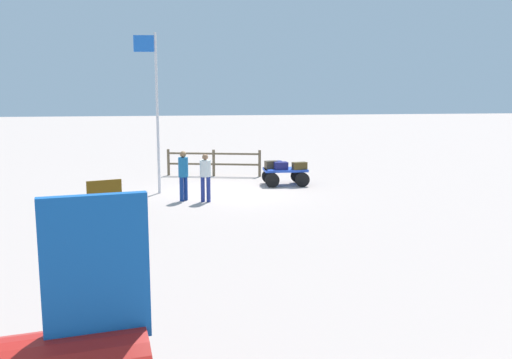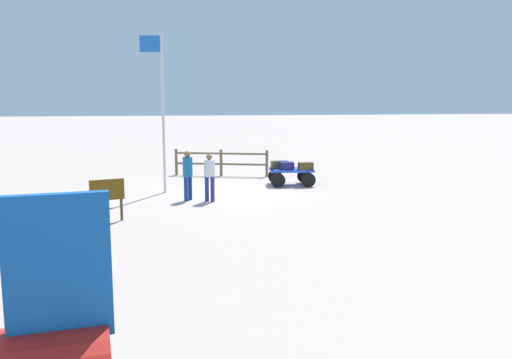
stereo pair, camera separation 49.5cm
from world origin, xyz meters
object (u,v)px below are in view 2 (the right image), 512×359
suitcase_dark (287,166)px  worker_trailing (209,173)px  signboard (107,194)px  luggage_cart (291,174)px  suitcase_tan (282,164)px  flagpole (161,102)px  suitcase_grey (277,165)px  worker_lead (188,172)px  suitcase_olive (306,166)px

suitcase_dark → worker_trailing: bearing=41.0°
worker_trailing → signboard: 4.07m
luggage_cart → suitcase_tan: bearing=-46.7°
flagpole → luggage_cart: bearing=-168.2°
suitcase_grey → worker_trailing: (2.83, 3.06, 0.17)m
luggage_cart → signboard: size_ratio=1.44×
suitcase_dark → worker_lead: bearing=32.0°
worker_trailing → suitcase_grey: bearing=-132.7°
suitcase_grey → flagpole: (4.53, 1.16, 2.56)m
luggage_cart → suitcase_tan: size_ratio=3.01×
luggage_cart → suitcase_tan: suitcase_tan is taller
suitcase_grey → signboard: size_ratio=0.40×
suitcase_olive → worker_lead: 5.23m
suitcase_dark → suitcase_olive: suitcase_dark is taller
suitcase_tan → flagpole: (4.75, 1.41, 2.59)m
flagpole → signboard: (1.38, 4.55, -2.55)m
signboard → flagpole: bearing=-106.9°
suitcase_olive → flagpole: size_ratio=0.11×
suitcase_dark → signboard: size_ratio=0.43×
suitcase_dark → flagpole: 5.59m
luggage_cart → suitcase_dark: (0.20, 0.19, 0.36)m
luggage_cart → suitcase_olive: 0.72m
suitcase_tan → worker_lead: (3.80, 3.01, 0.21)m
flagpole → suitcase_tan: bearing=-163.4°
suitcase_dark → suitcase_olive: size_ratio=0.88×
flagpole → worker_lead: bearing=120.8°
suitcase_dark → signboard: bearing=40.8°
suitcase_dark → suitcase_tan: 0.56m
signboard → worker_lead: bearing=-128.3°
luggage_cart → worker_trailing: size_ratio=1.09×
suitcase_dark → suitcase_grey: (0.36, -0.29, 0.01)m
suitcase_olive → signboard: (7.01, 5.29, 0.02)m
suitcase_grey → worker_trailing: 4.17m
worker_trailing → suitcase_olive: bearing=-146.0°
worker_lead → suitcase_dark: bearing=-148.0°
suitcase_olive → flagpole: bearing=7.5°
suitcase_dark → suitcase_olive: bearing=170.5°
suitcase_olive → suitcase_tan: bearing=-37.7°
suitcase_grey → worker_lead: 4.52m
suitcase_dark → suitcase_olive: 0.75m
suitcase_dark → suitcase_tan: suitcase_dark is taller
suitcase_grey → suitcase_olive: 1.17m
suitcase_olive → signboard: bearing=37.1°
luggage_cart → signboard: 8.57m
worker_lead → flagpole: size_ratio=0.30×
signboard → worker_trailing: bearing=-139.4°
worker_lead → worker_trailing: size_ratio=1.05×
suitcase_dark → suitcase_grey: 0.46m
suitcase_grey → luggage_cart: bearing=169.6°
suitcase_grey → worker_trailing: bearing=47.3°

